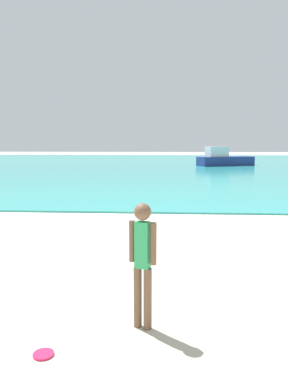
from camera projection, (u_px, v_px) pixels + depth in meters
name	position (u px, v px, depth m)	size (l,w,h in m)	color
water	(162.00, 163.00, 41.87)	(160.00, 60.00, 0.06)	teal
person_standing	(143.00, 258.00, 4.55)	(0.34, 0.21, 1.58)	brown
frisbee	(43.00, 354.00, 4.05)	(0.23, 0.23, 0.03)	#E51E4C
boat_far	(224.00, 159.00, 37.11)	(5.89, 3.84, 1.91)	navy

